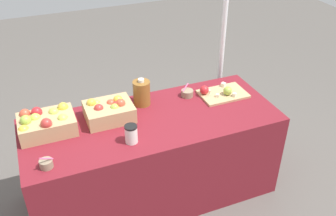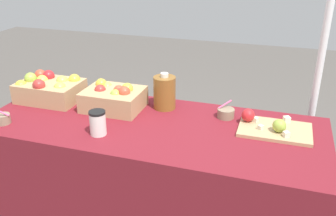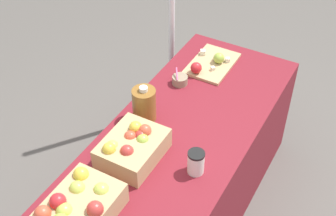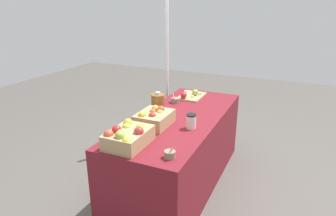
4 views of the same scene
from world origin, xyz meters
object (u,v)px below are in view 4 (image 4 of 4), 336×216
(apple_crate_left, at_px, (128,136))
(sample_bowl_near, at_px, (170,154))
(coffee_cup, at_px, (191,121))
(tent_pole, at_px, (167,66))
(apple_crate_middle, at_px, (154,118))
(cider_jug, at_px, (158,104))
(cutting_board_front, at_px, (191,95))
(sample_bowl_mid, at_px, (175,100))

(apple_crate_left, xyz_separation_m, sample_bowl_near, (-0.05, -0.38, -0.05))
(coffee_cup, height_order, tent_pole, tent_pole)
(apple_crate_middle, xyz_separation_m, cider_jug, (0.29, 0.10, 0.03))
(apple_crate_middle, xyz_separation_m, tent_pole, (1.15, 0.40, 0.23))
(cider_jug, height_order, coffee_cup, cider_jug)
(cutting_board_front, xyz_separation_m, tent_pole, (0.22, 0.41, 0.28))
(cutting_board_front, height_order, cider_jug, cider_jug)
(apple_crate_middle, relative_size, cutting_board_front, 0.91)
(apple_crate_left, height_order, coffee_cup, apple_crate_left)
(apple_crate_middle, bearing_deg, coffee_cup, -78.58)
(apple_crate_left, relative_size, sample_bowl_mid, 3.85)
(sample_bowl_near, height_order, cider_jug, cider_jug)
(apple_crate_left, xyz_separation_m, sample_bowl_mid, (1.11, 0.08, -0.05))
(apple_crate_left, distance_m, cutting_board_front, 1.38)
(apple_crate_left, bearing_deg, cutting_board_front, -0.53)
(apple_crate_left, bearing_deg, apple_crate_middle, -0.18)
(sample_bowl_mid, bearing_deg, coffee_cup, -145.71)
(cutting_board_front, distance_m, cider_jug, 0.66)
(cutting_board_front, bearing_deg, cider_jug, 169.88)
(tent_pole, bearing_deg, apple_crate_middle, -160.74)
(sample_bowl_mid, height_order, tent_pole, tent_pole)
(cider_jug, xyz_separation_m, coffee_cup, (-0.22, -0.43, -0.03))
(sample_bowl_near, distance_m, cider_jug, 0.92)
(cutting_board_front, relative_size, coffee_cup, 2.88)
(cider_jug, distance_m, coffee_cup, 0.49)
(apple_crate_left, distance_m, tent_pole, 1.66)
(apple_crate_middle, xyz_separation_m, cutting_board_front, (0.93, -0.01, -0.05))
(cutting_board_front, bearing_deg, apple_crate_middle, 179.30)
(cutting_board_front, xyz_separation_m, sample_bowl_mid, (-0.26, 0.09, 0.00))
(apple_crate_left, relative_size, cutting_board_front, 1.01)
(sample_bowl_mid, xyz_separation_m, cider_jug, (-0.38, 0.03, 0.07))
(apple_crate_left, relative_size, apple_crate_middle, 1.11)
(cutting_board_front, xyz_separation_m, sample_bowl_near, (-1.43, -0.37, 0.01))
(sample_bowl_mid, distance_m, cider_jug, 0.39)
(apple_crate_middle, distance_m, cider_jug, 0.30)
(sample_bowl_mid, height_order, coffee_cup, coffee_cup)
(cutting_board_front, relative_size, cider_jug, 1.71)
(apple_crate_middle, bearing_deg, sample_bowl_near, -142.85)
(cutting_board_front, height_order, sample_bowl_near, sample_bowl_near)
(cutting_board_front, distance_m, sample_bowl_near, 1.47)
(apple_crate_middle, bearing_deg, cutting_board_front, -0.70)
(cider_jug, xyz_separation_m, tent_pole, (0.86, 0.30, 0.20))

